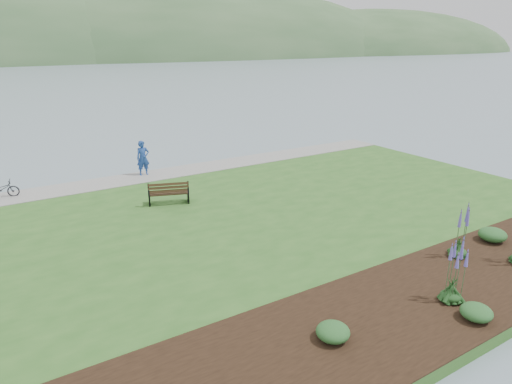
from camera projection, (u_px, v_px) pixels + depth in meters
ground at (198, 224)px, 20.16m from camera, size 600.00×600.00×0.00m
lawn at (219, 235)px, 18.49m from camera, size 34.00×20.00×0.40m
shoreline_path at (144, 177)px, 25.56m from camera, size 34.00×2.20×0.03m
garden_bed at (428, 296)px, 13.68m from camera, size 24.00×4.40×0.04m
far_hillside at (48, 61)px, 166.61m from camera, size 580.00×80.00×38.00m
park_bench at (169, 193)px, 21.20m from camera, size 1.99×1.33×1.15m
person at (143, 155)px, 25.56m from camera, size 0.88×0.63×2.32m
bicycle_a at (1, 189)px, 22.10m from camera, size 0.89×1.72×0.86m
echium_0 at (454, 272)px, 13.11m from camera, size 0.62×0.62×2.20m
echium_1 at (461, 233)px, 15.89m from camera, size 0.62×0.62×2.19m
shrub_0 at (333, 332)px, 11.62m from camera, size 0.88×0.88×0.44m
shrub_1 at (476, 312)px, 12.46m from camera, size 0.86×0.86×0.43m
shrub_2 at (493, 235)px, 17.31m from camera, size 1.02×1.02×0.51m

